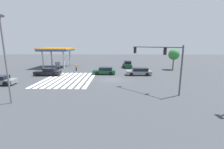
% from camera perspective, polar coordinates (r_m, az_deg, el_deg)
% --- Properties ---
extents(ground_plane, '(131.67, 131.67, 0.00)m').
position_cam_1_polar(ground_plane, '(25.31, 0.00, -1.87)').
color(ground_plane, '#3D3F44').
extents(crosswalk_markings, '(11.47, 8.20, 0.01)m').
position_cam_1_polar(crosswalk_markings, '(26.54, -16.24, -1.70)').
color(crosswalk_markings, silver).
rests_on(crosswalk_markings, ground_plane).
extents(traffic_signal_mast, '(5.01, 5.01, 5.72)m').
position_cam_1_polar(traffic_signal_mast, '(19.23, 18.98, 5.93)').
color(traffic_signal_mast, '#47474C').
rests_on(traffic_signal_mast, ground_plane).
extents(car_0, '(2.01, 4.83, 1.40)m').
position_cam_1_polar(car_0, '(30.95, -23.14, 0.86)').
color(car_0, black).
rests_on(car_0, ground_plane).
extents(car_1, '(4.91, 2.22, 1.71)m').
position_cam_1_polar(car_1, '(38.77, 5.86, 3.89)').
color(car_1, '#144728').
rests_on(car_1, ground_plane).
extents(car_2, '(2.09, 4.74, 1.40)m').
position_cam_1_polar(car_2, '(29.20, 10.28, 1.09)').
color(car_2, gray).
rests_on(car_2, ground_plane).
extents(car_4, '(2.23, 4.45, 1.40)m').
position_cam_1_polar(car_4, '(29.64, -2.81, 1.41)').
color(car_4, '#144728').
rests_on(car_4, ground_plane).
extents(gas_station_canopy, '(7.50, 7.50, 4.89)m').
position_cam_1_polar(gas_station_canopy, '(41.42, -20.35, 8.62)').
color(gas_station_canopy, '#23519E').
rests_on(gas_station_canopy, ground_plane).
extents(pedestrian, '(0.41, 0.41, 1.57)m').
position_cam_1_polar(pedestrian, '(34.51, -13.48, 2.84)').
color(pedestrian, '#232842').
rests_on(pedestrian, ground_plane).
extents(street_light_pole_b, '(0.80, 0.36, 8.45)m').
position_cam_1_polar(street_light_pole_b, '(17.49, -35.76, 6.76)').
color(street_light_pole_b, slate).
rests_on(street_light_pole_b, ground_plane).
extents(tree_corner_a, '(2.50, 2.50, 4.78)m').
position_cam_1_polar(tree_corner_a, '(37.97, 22.50, 7.04)').
color(tree_corner_a, brown).
rests_on(tree_corner_a, ground_plane).
extents(fire_hydrant, '(0.22, 0.22, 0.86)m').
position_cam_1_polar(fire_hydrant, '(33.32, 13.60, 1.77)').
color(fire_hydrant, red).
rests_on(fire_hydrant, ground_plane).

